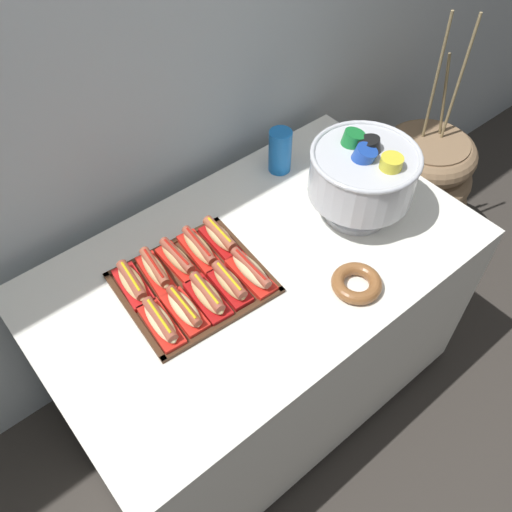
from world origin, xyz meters
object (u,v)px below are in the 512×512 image
Objects in this scene: buffet_table at (258,328)px; hot_dog_2 at (207,296)px; hot_dog_8 at (199,248)px; cup_stack at (280,151)px; hot_dog_3 at (230,283)px; hot_dog_0 at (161,322)px; hot_dog_6 at (155,270)px; hot_dog_1 at (184,309)px; hot_dog_9 at (220,237)px; floor_vase at (415,198)px; donut at (357,283)px; hot_dog_5 at (132,283)px; punch_bowl at (363,173)px; hot_dog_4 at (251,271)px; serving_tray at (193,283)px; hot_dog_7 at (178,259)px.

hot_dog_2 is (-0.21, -0.03, 0.41)m from buffet_table.
cup_stack reaches higher than hot_dog_8.
hot_dog_3 is at bearing -145.92° from cup_stack.
hot_dog_6 is (0.09, 0.16, 0.00)m from hot_dog_0.
hot_dog_9 is (0.24, 0.15, 0.00)m from hot_dog_1.
floor_vase reaches higher than donut.
hot_dog_2 is at bearing -51.69° from hot_dog_5.
hot_dog_3 is at bearing 178.85° from punch_bowl.
hot_dog_4 is (0.22, -0.02, 0.00)m from hot_dog_1.
serving_tray is at bearing 86.04° from hot_dog_2.
hot_dog_9 is (0.16, 0.15, 0.00)m from hot_dog_2.
serving_tray is 0.11m from hot_dog_1.
hot_dog_2 is at bearing -171.65° from buffet_table.
hot_dog_6 is at bearing 128.31° from hot_dog_3.
serving_tray is 2.65× the size of hot_dog_3.
buffet_table is 3.21× the size of serving_tray.
serving_tray is 0.59m from cup_stack.
cup_stack reaches higher than hot_dog_1.
punch_bowl is at bearing -14.69° from hot_dog_5.
hot_dog_8 is (-0.06, 0.17, -0.00)m from hot_dog_4.
hot_dog_4 is 1.06× the size of hot_dog_7.
hot_dog_6 reaches higher than hot_dog_2.
hot_dog_0 is at bearing 177.99° from punch_bowl.
hot_dog_0 is at bearing -173.71° from floor_vase.
hot_dog_7 is 1.06× the size of cup_stack.
hot_dog_4 is 0.17m from hot_dog_9.
hot_dog_9 is 0.48m from punch_bowl.
punch_bowl is 0.34m from donut.
punch_bowl is 2.11× the size of cup_stack.
hot_dog_8 is at bearing 43.76° from hot_dog_1.
hot_dog_3 is at bearing -3.96° from hot_dog_2.
floor_vase is 1.46m from hot_dog_1.
punch_bowl reaches higher than donut.
hot_dog_7 is at bearing 86.04° from serving_tray.
floor_vase is 1.23m from hot_dog_9.
serving_tray is 0.17m from hot_dog_0.
hot_dog_9 reaches higher than serving_tray.
hot_dog_7 is at bearing -164.63° from cup_stack.
serving_tray is 2.46× the size of hot_dog_2.
hot_dog_6 reaches higher than hot_dog_1.
buffet_table is at bearing 120.65° from donut.
punch_bowl is (0.51, -0.01, 0.13)m from hot_dog_3.
hot_dog_2 reaches higher than hot_dog_0.
punch_bowl is at bearing -9.53° from serving_tray.
hot_dog_8 is at bearing -3.96° from hot_dog_7.
floor_vase is at bearing 3.85° from serving_tray.
hot_dog_7 reaches higher than serving_tray.
punch_bowl is 0.34m from cup_stack.
hot_dog_4 is 1.12× the size of cup_stack.
floor_vase is at bearing 7.48° from hot_dog_2.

